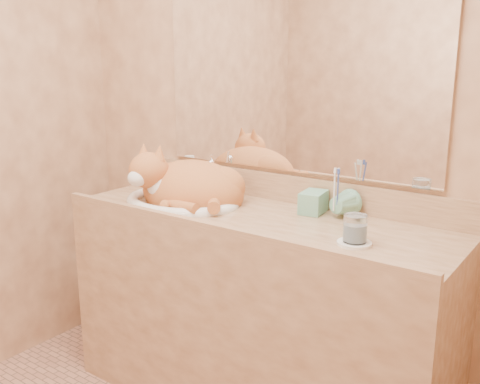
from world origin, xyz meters
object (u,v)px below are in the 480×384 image
Objects in this scene: cat at (186,183)px; toothbrush_cup at (335,207)px; vanity_counter at (255,313)px; sink_basin at (182,185)px; soap_dispenser at (308,193)px; water_glass at (355,229)px.

cat is 0.66m from toothbrush_cup.
vanity_counter is at bearing -153.67° from toothbrush_cup.
soap_dispenser reaches higher than sink_basin.
cat reaches higher than sink_basin.
toothbrush_cup is (0.64, 0.14, -0.04)m from cat.
cat is 0.55m from soap_dispenser.
sink_basin is at bearing -176.92° from vanity_counter.
cat is 0.83m from water_glass.
water_glass is (0.18, -0.23, 0.01)m from toothbrush_cup.
water_glass is (0.29, -0.20, -0.04)m from soap_dispenser.
vanity_counter is at bearing -156.78° from soap_dispenser.
water_glass reaches higher than toothbrush_cup.
cat is at bearing -179.18° from vanity_counter.
toothbrush_cup reaches higher than vanity_counter.
water_glass is (0.83, -0.09, -0.03)m from cat.
cat reaches higher than water_glass.
soap_dispenser is (0.18, 0.11, 0.52)m from vanity_counter.
toothbrush_cup is at bearing 18.29° from sink_basin.
soap_dispenser is (0.55, 0.13, 0.02)m from sink_basin.
water_glass is at bearing -0.33° from sink_basin.
soap_dispenser is 1.83× the size of toothbrush_cup.
sink_basin is 2.64× the size of soap_dispenser.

